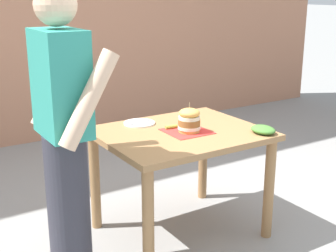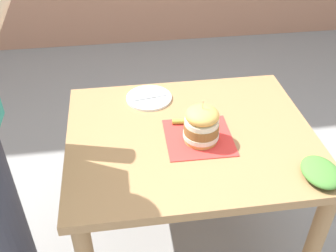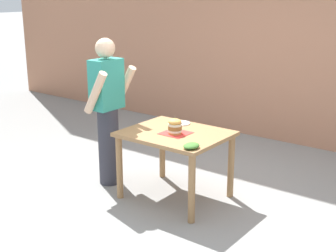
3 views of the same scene
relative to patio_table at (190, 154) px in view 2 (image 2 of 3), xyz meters
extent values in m
plane|color=gray|center=(0.00, 0.00, -0.62)|extent=(80.00, 80.00, 0.00)
cube|color=#9E7247|center=(0.00, 0.00, 0.10)|extent=(0.87, 1.06, 0.04)
cylinder|color=#9E7247|center=(-0.38, -0.47, -0.27)|extent=(0.07, 0.07, 0.70)
cylinder|color=#9E7247|center=(0.38, -0.47, -0.27)|extent=(0.07, 0.07, 0.70)
cylinder|color=#9E7247|center=(0.38, 0.47, -0.27)|extent=(0.07, 0.07, 0.70)
cube|color=red|center=(-0.03, -0.03, 0.12)|extent=(0.28, 0.28, 0.00)
cylinder|color=gold|center=(-0.05, -0.03, 0.14)|extent=(0.14, 0.14, 0.02)
cylinder|color=silver|center=(-0.05, -0.03, 0.16)|extent=(0.15, 0.15, 0.02)
cylinder|color=brown|center=(-0.05, -0.03, 0.19)|extent=(0.15, 0.15, 0.04)
cylinder|color=silver|center=(-0.05, -0.03, 0.22)|extent=(0.14, 0.14, 0.02)
ellipsoid|color=gold|center=(-0.05, -0.03, 0.25)|extent=(0.14, 0.14, 0.07)
cylinder|color=#D1B77F|center=(-0.05, -0.03, 0.29)|extent=(0.00, 0.00, 0.05)
cylinder|color=#8EA83D|center=(0.07, 0.03, 0.14)|extent=(0.03, 0.09, 0.02)
cylinder|color=white|center=(0.30, 0.15, 0.13)|extent=(0.22, 0.22, 0.01)
cylinder|color=silver|center=(0.28, 0.15, 0.14)|extent=(0.04, 0.17, 0.01)
cylinder|color=silver|center=(0.31, 0.15, 0.14)|extent=(0.03, 0.17, 0.01)
ellipsoid|color=#477F33|center=(-0.33, -0.43, 0.15)|extent=(0.18, 0.14, 0.05)
camera|label=1|loc=(-2.48, 1.66, 1.03)|focal=50.00mm
camera|label=2|loc=(-1.30, 0.29, 1.16)|focal=42.00mm
camera|label=3|loc=(-3.81, -2.79, 1.56)|focal=50.00mm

